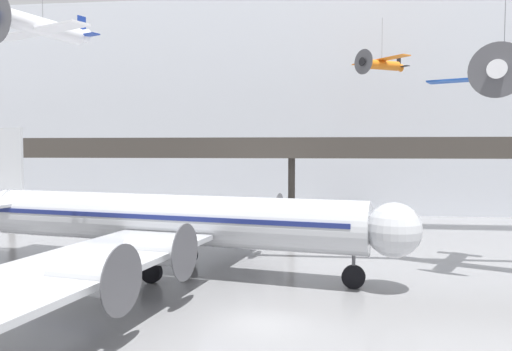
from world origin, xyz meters
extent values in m
plane|color=gray|center=(0.00, 0.00, 0.00)|extent=(260.00, 260.00, 0.00)
cube|color=silver|center=(0.00, 38.69, 12.83)|extent=(140.00, 3.00, 25.66)
cube|color=#38332D|center=(0.00, 27.30, 7.33)|extent=(110.00, 3.20, 0.90)
cube|color=#38332D|center=(0.00, 25.76, 8.33)|extent=(110.00, 0.12, 1.10)
cylinder|color=#38332D|center=(-30.25, 28.26, 3.44)|extent=(0.70, 0.70, 6.88)
cylinder|color=#38332D|center=(0.00, 28.26, 3.44)|extent=(0.70, 0.70, 6.88)
cylinder|color=#B7BABF|center=(-6.92, 8.32, 3.40)|extent=(25.10, 7.89, 3.08)
sphere|color=#B7BABF|center=(6.58, 5.63, 3.40)|extent=(3.01, 3.01, 3.01)
cube|color=navy|center=(-6.92, 8.32, 3.71)|extent=(23.41, 7.61, 0.28)
cube|color=#B7BABF|center=(-4.20, 17.49, 2.71)|extent=(8.81, 16.80, 0.28)
cube|color=#B7BABF|center=(-7.92, -1.20, 2.71)|extent=(8.81, 16.80, 0.28)
cylinder|color=#B7BABF|center=(-3.18, 13.70, 2.76)|extent=(3.14, 2.01, 1.48)
cylinder|color=#4C4C51|center=(-1.61, 13.39, 2.76)|extent=(0.61, 2.76, 2.81)
cylinder|color=#B7BABF|center=(-2.12, 19.03, 2.76)|extent=(3.14, 2.01, 1.48)
cylinder|color=#4C4C51|center=(-0.55, 18.72, 2.76)|extent=(0.61, 2.76, 2.81)
cylinder|color=#B7BABF|center=(-5.53, 1.91, 2.76)|extent=(3.14, 2.01, 1.48)
cylinder|color=#4C4C51|center=(-3.96, 1.60, 2.76)|extent=(0.61, 2.76, 2.81)
cylinder|color=#B7BABF|center=(-6.58, -3.42, 2.76)|extent=(3.14, 2.01, 1.48)
cylinder|color=#4C4C51|center=(-5.02, -3.73, 2.76)|extent=(0.61, 2.76, 2.81)
cube|color=#B7BABF|center=(-19.35, 10.79, 7.09)|extent=(3.17, 0.82, 4.31)
cube|color=#B7BABF|center=(-19.05, 10.73, 4.02)|extent=(4.69, 8.47, 0.20)
cylinder|color=#4C4C51|center=(4.48, 6.05, 1.26)|extent=(0.20, 0.20, 1.21)
cylinder|color=black|center=(4.48, 6.05, 0.65)|extent=(1.35, 0.63, 1.30)
cylinder|color=#4C4C51|center=(-6.15, 10.67, 1.26)|extent=(0.20, 0.20, 1.21)
cylinder|color=black|center=(-6.15, 10.67, 0.65)|extent=(1.35, 0.63, 1.30)
cylinder|color=#4C4C51|center=(-7.11, 5.85, 1.26)|extent=(0.20, 0.20, 1.21)
cylinder|color=black|center=(-7.11, 5.85, 0.65)|extent=(1.35, 0.63, 1.30)
cylinder|color=silver|center=(-11.39, 2.24, 13.93)|extent=(2.68, 4.33, 1.06)
cone|color=navy|center=(-12.36, 0.19, 13.85)|extent=(1.04, 1.00, 0.81)
cone|color=silver|center=(-10.48, 4.15, 14.01)|extent=(1.20, 1.40, 0.81)
cube|color=silver|center=(-11.50, 2.00, 13.66)|extent=(6.37, 3.76, 0.10)
cube|color=navy|center=(-10.37, 4.39, 14.47)|extent=(0.28, 0.50, 1.08)
cube|color=navy|center=(-10.37, 4.39, 13.93)|extent=(2.34, 1.48, 0.06)
cylinder|color=orange|center=(8.91, 29.64, 16.16)|extent=(4.11, 3.61, 1.09)
cone|color=black|center=(7.08, 28.13, 16.24)|extent=(1.11, 1.13, 0.84)
cylinder|color=#4C4C51|center=(6.95, 28.03, 16.25)|extent=(1.58, 1.91, 2.44)
cone|color=orange|center=(10.61, 31.04, 16.09)|extent=(1.46, 1.40, 0.84)
cube|color=orange|center=(8.69, 29.46, 16.61)|extent=(5.19, 5.98, 0.10)
cube|color=black|center=(10.82, 31.22, 16.73)|extent=(0.46, 0.40, 1.12)
cube|color=black|center=(10.82, 31.22, 16.16)|extent=(1.97, 2.23, 0.06)
cylinder|color=slate|center=(8.91, 29.64, 18.73)|extent=(0.04, 0.04, 4.19)
cylinder|color=#1E4CAD|center=(13.53, 9.87, 12.38)|extent=(3.51, 5.72, 1.67)
cone|color=white|center=(12.27, 7.17, 12.12)|extent=(1.36, 1.30, 1.06)
cylinder|color=#4C4C51|center=(12.18, 6.99, 12.10)|extent=(2.79, 1.33, 3.06)
cone|color=#1E4CAD|center=(14.70, 12.38, 12.63)|extent=(1.59, 1.88, 1.13)
cube|color=#1E4CAD|center=(13.38, 9.56, 12.03)|extent=(8.37, 4.89, 0.10)
cube|color=white|center=(14.85, 12.70, 13.09)|extent=(0.35, 0.65, 1.41)
cube|color=white|center=(14.85, 12.70, 12.38)|extent=(3.07, 1.92, 0.06)
camera|label=1|loc=(2.27, -21.85, 7.81)|focal=35.00mm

